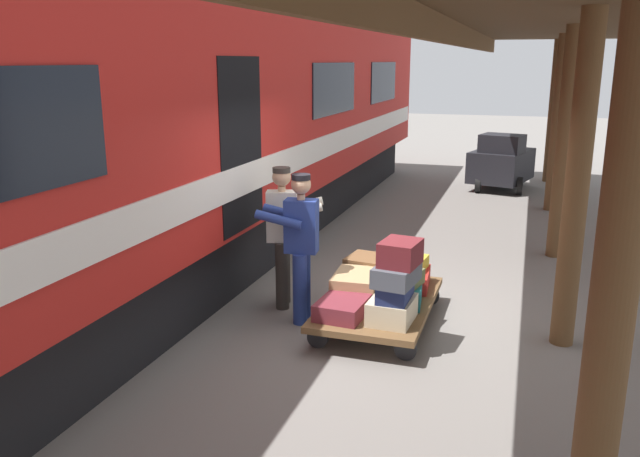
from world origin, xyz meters
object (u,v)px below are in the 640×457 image
(suitcase_black_hardshell, at_px, (368,276))
(porter_in_overalls, at_px, (300,243))
(porter_by_door, at_px, (284,232))
(suitcase_slate_roller, at_px, (397,274))
(suitcase_olive_duffel, at_px, (401,279))
(suitcase_tan_vintage, at_px, (357,286))
(luggage_cart, at_px, (379,304))
(suitcase_teal_softside, at_px, (402,294))
(suitcase_yellow_case, at_px, (409,265))
(suitcase_brown_leather, at_px, (367,262))
(train_car, at_px, (129,132))
(suitcase_navy_fabric, at_px, (395,291))
(baggage_tug, at_px, (501,163))
(suitcase_cream_canvas, at_px, (392,310))
(suitcase_red_plastic, at_px, (411,279))
(suitcase_maroon_trunk, at_px, (400,253))
(suitcase_burgundy_valise, at_px, (343,307))

(suitcase_black_hardshell, height_order, porter_in_overalls, porter_in_overalls)
(porter_by_door, bearing_deg, suitcase_slate_roller, 152.51)
(suitcase_olive_duffel, bearing_deg, suitcase_tan_vintage, -3.01)
(luggage_cart, relative_size, suitcase_teal_softside, 3.52)
(luggage_cart, bearing_deg, suitcase_yellow_case, -112.70)
(suitcase_yellow_case, height_order, suitcase_brown_leather, suitcase_yellow_case)
(luggage_cart, bearing_deg, suitcase_teal_softside, -180.00)
(suitcase_olive_duffel, bearing_deg, train_car, -2.46)
(suitcase_black_hardshell, height_order, suitcase_navy_fabric, suitcase_navy_fabric)
(luggage_cart, bearing_deg, baggage_tug, -95.84)
(suitcase_slate_roller, distance_m, suitcase_yellow_case, 1.14)
(train_car, relative_size, luggage_cart, 10.63)
(suitcase_teal_softside, relative_size, suitcase_cream_canvas, 1.06)
(suitcase_slate_roller, bearing_deg, suitcase_black_hardshell, -63.34)
(suitcase_red_plastic, bearing_deg, suitcase_maroon_trunk, 93.67)
(suitcase_maroon_trunk, distance_m, suitcase_brown_leather, 1.38)
(suitcase_cream_canvas, height_order, suitcase_red_plastic, suitcase_cream_canvas)
(suitcase_red_plastic, bearing_deg, porter_in_overalls, 31.46)
(luggage_cart, xyz_separation_m, suitcase_burgundy_valise, (0.26, 0.55, 0.13))
(train_car, xyz_separation_m, suitcase_yellow_case, (-3.42, -0.42, -1.49))
(luggage_cart, relative_size, suitcase_red_plastic, 3.21)
(suitcase_brown_leather, bearing_deg, baggage_tug, -98.26)
(suitcase_tan_vintage, height_order, suitcase_navy_fabric, suitcase_navy_fabric)
(porter_in_overalls, bearing_deg, suitcase_teal_softside, -172.40)
(suitcase_teal_softside, xyz_separation_m, porter_by_door, (1.48, -0.22, 0.53))
(suitcase_maroon_trunk, bearing_deg, suitcase_navy_fabric, -21.25)
(suitcase_teal_softside, xyz_separation_m, suitcase_brown_leather, (0.55, -0.57, 0.14))
(porter_in_overalls, xyz_separation_m, porter_by_door, (0.33, -0.38, 0.00))
(suitcase_cream_canvas, height_order, suitcase_burgundy_valise, suitcase_cream_canvas)
(suitcase_cream_canvas, distance_m, suitcase_navy_fabric, 0.21)
(suitcase_cream_canvas, xyz_separation_m, porter_in_overalls, (1.15, -0.40, 0.51))
(luggage_cart, relative_size, suitcase_tan_vintage, 3.16)
(luggage_cart, xyz_separation_m, suitcase_maroon_trunk, (-0.33, 0.56, 0.79))
(luggage_cart, distance_m, suitcase_cream_canvas, 0.63)
(suitcase_teal_softside, distance_m, baggage_tug, 8.66)
(suitcase_slate_roller, xyz_separation_m, suitcase_yellow_case, (0.07, -1.11, -0.25))
(suitcase_burgundy_valise, height_order, porter_by_door, porter_by_door)
(suitcase_tan_vintage, xyz_separation_m, suitcase_olive_duffel, (-0.51, 0.03, 0.14))
(suitcase_teal_softside, bearing_deg, suitcase_navy_fabric, 92.93)
(suitcase_slate_roller, height_order, suitcase_yellow_case, suitcase_slate_roller)
(suitcase_olive_duffel, bearing_deg, luggage_cart, -6.09)
(suitcase_slate_roller, relative_size, baggage_tug, 0.29)
(suitcase_maroon_trunk, distance_m, suitcase_yellow_case, 1.21)
(suitcase_cream_canvas, xyz_separation_m, suitcase_olive_duffel, (0.01, -0.52, 0.17))
(train_car, height_order, luggage_cart, train_car)
(suitcase_black_hardshell, relative_size, suitcase_tan_vintage, 0.79)
(suitcase_black_hardshell, distance_m, suitcase_maroon_trunk, 1.42)
(suitcase_tan_vintage, xyz_separation_m, suitcase_slate_roller, (-0.56, 0.57, 0.38))
(suitcase_black_hardshell, bearing_deg, baggage_tug, -98.05)
(suitcase_tan_vintage, bearing_deg, suitcase_slate_roller, 134.65)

